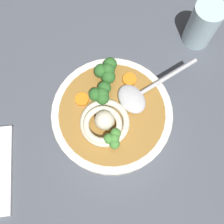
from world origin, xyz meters
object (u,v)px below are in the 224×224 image
(noodle_pile, at_px, (104,122))
(soup_bowl, at_px, (112,116))
(soup_spoon, at_px, (136,96))
(drinking_glass, at_px, (203,25))

(noodle_pile, bearing_deg, soup_bowl, 144.78)
(noodle_pile, xyz_separation_m, soup_spoon, (-0.05, 0.06, -0.00))
(noodle_pile, distance_m, soup_spoon, 0.08)
(soup_spoon, relative_size, drinking_glass, 1.81)
(soup_spoon, distance_m, drinking_glass, 0.21)
(soup_bowl, bearing_deg, noodle_pile, -35.22)
(soup_bowl, relative_size, soup_spoon, 1.31)
(noodle_pile, relative_size, soup_spoon, 0.58)
(noodle_pile, bearing_deg, drinking_glass, 132.22)
(drinking_glass, bearing_deg, soup_bowl, -49.04)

